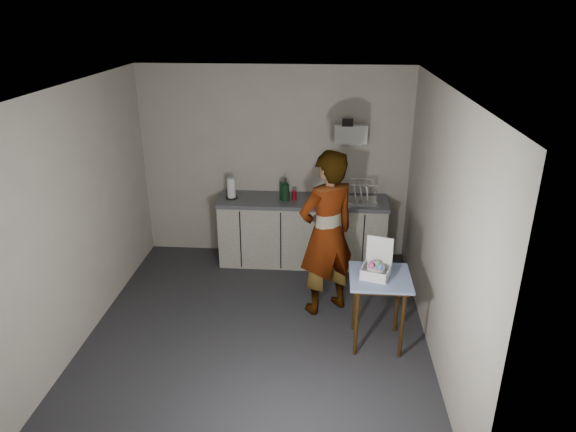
# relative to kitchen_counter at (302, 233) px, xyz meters

# --- Properties ---
(ground) EXTENTS (4.00, 4.00, 0.00)m
(ground) POSITION_rel_kitchen_counter_xyz_m (-0.40, -1.70, -0.43)
(ground) COLOR #28282D
(ground) RESTS_ON ground
(wall_back) EXTENTS (3.60, 0.02, 2.60)m
(wall_back) POSITION_rel_kitchen_counter_xyz_m (-0.40, 0.29, 0.87)
(wall_back) COLOR #B0A69A
(wall_back) RESTS_ON ground
(wall_right) EXTENTS (0.02, 4.00, 2.60)m
(wall_right) POSITION_rel_kitchen_counter_xyz_m (1.39, -1.70, 0.87)
(wall_right) COLOR #B0A69A
(wall_right) RESTS_ON ground
(wall_left) EXTENTS (0.02, 4.00, 2.60)m
(wall_left) POSITION_rel_kitchen_counter_xyz_m (-2.19, -1.70, 0.87)
(wall_left) COLOR #B0A69A
(wall_left) RESTS_ON ground
(ceiling) EXTENTS (3.60, 4.00, 0.01)m
(ceiling) POSITION_rel_kitchen_counter_xyz_m (-0.40, -1.70, 2.17)
(ceiling) COLOR silver
(ceiling) RESTS_ON wall_back
(kitchen_counter) EXTENTS (2.24, 0.62, 0.91)m
(kitchen_counter) POSITION_rel_kitchen_counter_xyz_m (0.00, 0.00, 0.00)
(kitchen_counter) COLOR black
(kitchen_counter) RESTS_ON ground
(wall_shelf) EXTENTS (0.42, 0.18, 0.37)m
(wall_shelf) POSITION_rel_kitchen_counter_xyz_m (0.60, 0.22, 1.32)
(wall_shelf) COLOR white
(wall_shelf) RESTS_ON ground
(side_table) EXTENTS (0.61, 0.61, 0.79)m
(side_table) POSITION_rel_kitchen_counter_xyz_m (0.86, -1.79, 0.26)
(side_table) COLOR #3C260D
(side_table) RESTS_ON ground
(standing_man) EXTENTS (0.83, 0.76, 1.91)m
(standing_man) POSITION_rel_kitchen_counter_xyz_m (0.32, -1.18, 0.53)
(standing_man) COLOR #B2A593
(standing_man) RESTS_ON ground
(soap_bottle) EXTENTS (0.13, 0.14, 0.30)m
(soap_bottle) POSITION_rel_kitchen_counter_xyz_m (-0.23, -0.05, 0.64)
(soap_bottle) COLOR black
(soap_bottle) RESTS_ON kitchen_counter
(soda_can) EXTENTS (0.06, 0.06, 0.12)m
(soda_can) POSITION_rel_kitchen_counter_xyz_m (-0.11, -0.02, 0.54)
(soda_can) COLOR red
(soda_can) RESTS_ON kitchen_counter
(dark_bottle) EXTENTS (0.07, 0.07, 0.24)m
(dark_bottle) POSITION_rel_kitchen_counter_xyz_m (-0.27, -0.01, 0.60)
(dark_bottle) COLOR black
(dark_bottle) RESTS_ON kitchen_counter
(paper_towel) EXTENTS (0.16, 0.16, 0.28)m
(paper_towel) POSITION_rel_kitchen_counter_xyz_m (-0.94, -0.02, 0.62)
(paper_towel) COLOR black
(paper_towel) RESTS_ON kitchen_counter
(dish_rack) EXTENTS (0.39, 0.29, 0.27)m
(dish_rack) POSITION_rel_kitchen_counter_xyz_m (0.77, -0.00, 0.54)
(dish_rack) COLOR silver
(dish_rack) RESTS_ON kitchen_counter
(bakery_box) EXTENTS (0.33, 0.34, 0.37)m
(bakery_box) POSITION_rel_kitchen_counter_xyz_m (0.81, -1.78, 0.44)
(bakery_box) COLOR white
(bakery_box) RESTS_ON side_table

